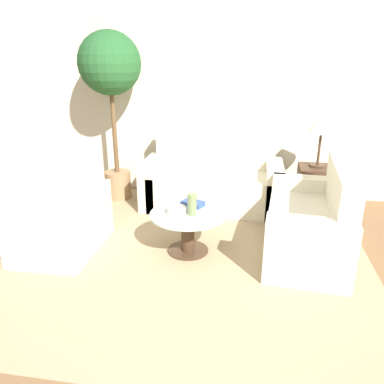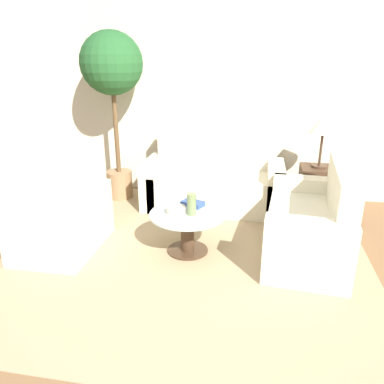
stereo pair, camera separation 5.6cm
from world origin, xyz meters
name	(u,v)px [view 1 (the left image)]	position (x,y,z in m)	size (l,w,h in m)	color
ground_plane	(186,302)	(0.00, 0.00, 0.00)	(14.00, 14.00, 0.00)	brown
wall_back	(220,101)	(0.00, 2.65, 1.30)	(10.00, 0.06, 2.60)	beige
rug	(188,251)	(-0.13, 0.82, 0.00)	(3.54, 3.45, 0.01)	tan
sofa_main	(213,183)	(-0.03, 2.13, 0.31)	(1.76, 0.78, 0.94)	beige
armchair	(55,221)	(-1.46, 0.68, 0.30)	(0.72, 0.97, 0.90)	beige
loveseat	(314,225)	(1.10, 1.00, 0.31)	(0.86, 1.45, 0.92)	beige
coffee_table	(188,227)	(-0.13, 0.82, 0.27)	(0.75, 0.75, 0.42)	#422D1E
side_table	(314,189)	(1.26, 2.10, 0.30)	(0.41, 0.41, 0.59)	#422D1E
table_lamp	(322,125)	(1.26, 2.10, 1.10)	(0.32, 0.32, 0.64)	#422D1E
potted_plant	(110,75)	(-1.35, 2.18, 1.64)	(0.79, 0.79, 2.18)	#93704C
vase	(192,204)	(-0.08, 0.80, 0.53)	(0.09, 0.09, 0.21)	#6B7A4C
bowl	(176,210)	(-0.24, 0.82, 0.45)	(0.20, 0.20, 0.06)	beige
book_stack	(193,203)	(-0.11, 1.03, 0.44)	(0.26, 0.22, 0.05)	#334C8C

